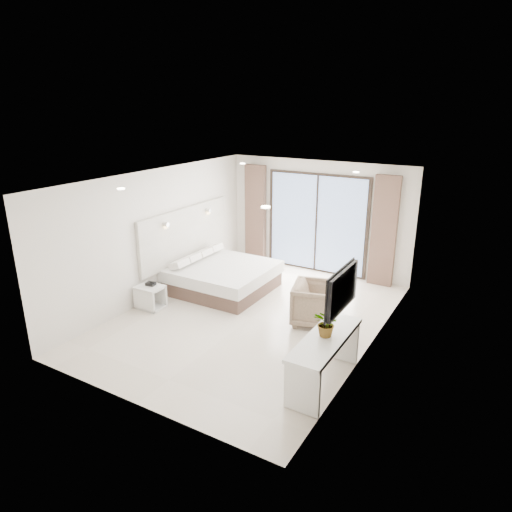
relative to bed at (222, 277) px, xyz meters
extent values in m
plane|color=beige|center=(1.29, -0.89, -0.30)|extent=(6.20, 6.20, 0.00)
cube|color=silver|center=(1.29, 2.21, 1.05)|extent=(4.60, 0.02, 2.70)
cube|color=silver|center=(1.29, -3.99, 1.05)|extent=(4.60, 0.02, 2.70)
cube|color=silver|center=(-1.01, -0.89, 1.05)|extent=(0.02, 6.20, 2.70)
cube|color=silver|center=(3.59, -0.89, 1.05)|extent=(0.02, 6.20, 2.70)
cube|color=white|center=(1.29, -0.89, 2.40)|extent=(4.60, 6.20, 0.02)
cube|color=beige|center=(-0.96, 0.00, 0.85)|extent=(0.08, 3.00, 1.20)
cube|color=black|center=(3.54, -2.22, 1.25)|extent=(0.06, 1.00, 0.58)
cube|color=black|center=(3.50, -2.22, 1.25)|extent=(0.02, 1.04, 0.62)
cube|color=black|center=(1.29, 2.18, 0.90)|extent=(2.56, 0.04, 2.42)
cube|color=#7E98CA|center=(1.29, 2.15, 0.90)|extent=(2.40, 0.01, 2.30)
cube|color=brown|center=(-0.36, 2.07, 0.95)|extent=(0.55, 0.14, 2.50)
cube|color=brown|center=(2.94, 2.07, 0.95)|extent=(0.55, 0.14, 2.50)
cylinder|color=white|center=(-0.01, -2.69, 2.38)|extent=(0.12, 0.12, 0.02)
cylinder|color=white|center=(2.59, -2.69, 2.38)|extent=(0.12, 0.12, 0.02)
cylinder|color=white|center=(-0.01, 0.91, 2.38)|extent=(0.12, 0.12, 0.02)
cylinder|color=white|center=(2.59, 0.91, 2.38)|extent=(0.12, 0.12, 0.02)
cube|color=brown|center=(0.02, 0.00, -0.14)|extent=(1.97, 1.87, 0.31)
cube|color=white|center=(0.02, 0.00, 0.14)|extent=(2.05, 1.95, 0.26)
cube|color=silver|center=(-0.66, -0.64, 0.34)|extent=(0.28, 0.39, 0.14)
cube|color=silver|center=(-0.66, -0.22, 0.34)|extent=(0.28, 0.39, 0.14)
cube|color=silver|center=(-0.66, 0.22, 0.34)|extent=(0.28, 0.39, 0.14)
cube|color=silver|center=(-0.66, 0.64, 0.34)|extent=(0.28, 0.39, 0.14)
cube|color=white|center=(-0.70, -1.53, 0.15)|extent=(0.52, 0.43, 0.05)
cube|color=white|center=(-0.70, -1.53, -0.27)|extent=(0.52, 0.43, 0.05)
cube|color=white|center=(-0.70, -1.72, -0.07)|extent=(0.52, 0.06, 0.42)
cube|color=white|center=(-0.70, -1.35, -0.07)|extent=(0.52, 0.06, 0.42)
cube|color=black|center=(-0.72, -1.48, 0.20)|extent=(0.20, 0.17, 0.06)
cube|color=white|center=(3.33, -2.22, 0.44)|extent=(0.53, 1.70, 0.06)
cube|color=white|center=(3.33, -2.99, 0.05)|extent=(0.51, 0.06, 0.71)
cube|color=white|center=(3.33, -1.46, 0.05)|extent=(0.51, 0.06, 0.71)
imported|color=#33662D|center=(3.33, -2.19, 0.63)|extent=(0.48, 0.50, 0.32)
imported|color=#967662|center=(2.44, -0.45, 0.13)|extent=(0.98, 1.02, 0.87)
camera|label=1|loc=(5.40, -7.74, 3.66)|focal=32.00mm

